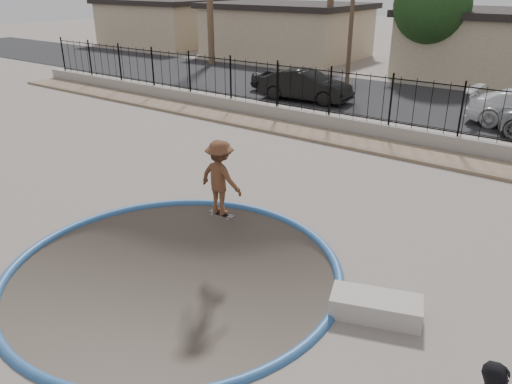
{
  "coord_description": "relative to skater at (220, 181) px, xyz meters",
  "views": [
    {
      "loc": [
        6.61,
        -7.19,
        5.63
      ],
      "look_at": [
        -0.07,
        2.0,
        0.73
      ],
      "focal_mm": 35.0,
      "sensor_mm": 36.0,
      "label": 1
    }
  ],
  "objects": [
    {
      "name": "house_west_far",
      "position": [
        -27.12,
        24.9,
        1.01
      ],
      "size": [
        10.6,
        8.6,
        3.9
      ],
      "color": "tan",
      "rests_on": "ground"
    },
    {
      "name": "car_a",
      "position": [
        -6.77,
        13.26,
        -0.31
      ],
      "size": [
        3.72,
        1.72,
        1.23
      ],
      "primitive_type": "imported",
      "rotation": [
        0.0,
        0.0,
        1.5
      ],
      "color": "black",
      "rests_on": "street"
    },
    {
      "name": "house_center",
      "position": [
        0.88,
        24.9,
        1.01
      ],
      "size": [
        10.6,
        8.6,
        3.9
      ],
      "color": "tan",
      "rests_on": "ground"
    },
    {
      "name": "retaining_wall",
      "position": [
        0.88,
        8.7,
        -0.66
      ],
      "size": [
        42.0,
        0.45,
        0.6
      ],
      "primitive_type": "cube",
      "color": "gray",
      "rests_on": "ground"
    },
    {
      "name": "car_b",
      "position": [
        -4.9,
        12.4,
        -0.18
      ],
      "size": [
        4.63,
        1.97,
        1.48
      ],
      "primitive_type": "imported",
      "rotation": [
        0.0,
        0.0,
        1.66
      ],
      "color": "black",
      "rests_on": "street"
    },
    {
      "name": "street_tree_left",
      "position": [
        -2.12,
        21.4,
        3.23
      ],
      "size": [
        4.32,
        4.32,
        6.36
      ],
      "color": "#473323",
      "rests_on": "ground"
    },
    {
      "name": "skateboard",
      "position": [
        -0.0,
        0.0,
        -0.91
      ],
      "size": [
        0.76,
        0.23,
        0.06
      ],
      "rotation": [
        0.0,
        0.0,
        0.05
      ],
      "color": "black",
      "rests_on": "ground"
    },
    {
      "name": "ground",
      "position": [
        0.88,
        10.4,
        -2.06
      ],
      "size": [
        120.0,
        120.0,
        2.2
      ],
      "primitive_type": "cube",
      "color": "slate",
      "rests_on": "ground"
    },
    {
      "name": "street",
      "position": [
        0.88,
        15.4,
        -0.94
      ],
      "size": [
        90.0,
        8.0,
        0.04
      ],
      "primitive_type": "cube",
      "color": "black",
      "rests_on": "ground"
    },
    {
      "name": "coping_ring",
      "position": [
        0.88,
        -2.6,
        -0.96
      ],
      "size": [
        7.04,
        7.04,
        0.2
      ],
      "primitive_type": "torus",
      "color": "#2C5992",
      "rests_on": "ground"
    },
    {
      "name": "concrete_ledge",
      "position": [
        4.88,
        -1.54,
        -0.76
      ],
      "size": [
        1.74,
        1.18,
        0.4
      ],
      "primitive_type": "cube",
      "rotation": [
        0.0,
        0.0,
        0.33
      ],
      "color": "#ADA39A",
      "rests_on": "ground"
    },
    {
      "name": "bowl_pit",
      "position": [
        0.88,
        -2.6,
        -0.96
      ],
      "size": [
        6.84,
        6.84,
        1.8
      ],
      "primitive_type": null,
      "color": "#453D34",
      "rests_on": "ground"
    },
    {
      "name": "fence",
      "position": [
        0.88,
        8.7,
        0.54
      ],
      "size": [
        40.0,
        0.04,
        1.8
      ],
      "color": "black",
      "rests_on": "retaining_wall"
    },
    {
      "name": "skater",
      "position": [
        0.0,
        0.0,
        0.0
      ],
      "size": [
        1.27,
        0.76,
        1.92
      ],
      "primitive_type": "imported",
      "rotation": [
        0.0,
        0.0,
        3.1
      ],
      "color": "brown",
      "rests_on": "ground"
    },
    {
      "name": "house_west",
      "position": [
        -14.12,
        24.9,
        1.01
      ],
      "size": [
        11.6,
        8.6,
        3.9
      ],
      "color": "tan",
      "rests_on": "ground"
    },
    {
      "name": "rock_strip",
      "position": [
        0.88,
        7.6,
        -0.91
      ],
      "size": [
        42.0,
        1.6,
        0.11
      ],
      "primitive_type": "cube",
      "color": "#8B755B",
      "rests_on": "ground"
    }
  ]
}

